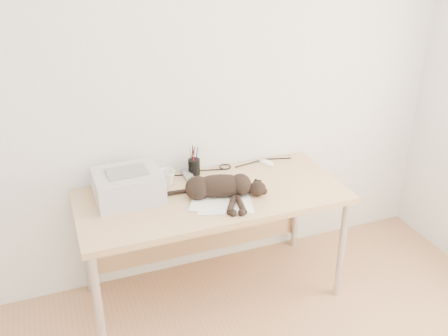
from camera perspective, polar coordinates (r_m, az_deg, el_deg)
name	(u,v)px	position (r m, az deg, el deg)	size (l,w,h in m)	color
wall_back	(192,86)	(3.08, -3.72, 9.28)	(3.50, 3.50, 0.00)	white
desk	(208,206)	(3.11, -1.86, -4.41)	(1.60, 0.70, 0.74)	tan
printer	(128,185)	(2.94, -10.92, -1.96)	(0.38, 0.33, 0.18)	#AFAFB4
papers	(222,204)	(2.87, -0.28, -4.09)	(0.40, 0.35, 0.01)	white
cat	(217,188)	(2.91, -0.77, -2.25)	(0.62, 0.41, 0.15)	black
mug	(167,178)	(3.08, -6.54, -1.12)	(0.10, 0.10, 0.10)	white
pen_cup	(194,166)	(3.19, -3.44, 0.17)	(0.08, 0.08, 0.19)	black
remote_grey	(189,176)	(3.16, -4.07, -0.97)	(0.05, 0.20, 0.02)	gray
remote_black	(246,185)	(3.05, 2.48, -1.99)	(0.05, 0.18, 0.02)	black
mouse	(266,161)	(3.35, 4.88, 0.80)	(0.07, 0.12, 0.04)	white
cable_tangle	(196,171)	(3.23, -3.18, -0.40)	(1.36, 0.08, 0.01)	black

